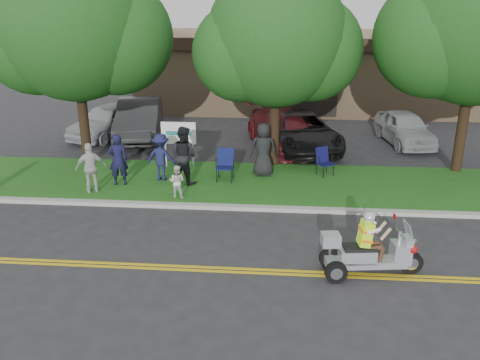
# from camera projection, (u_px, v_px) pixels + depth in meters

# --- Properties ---
(ground) EXTENTS (120.00, 120.00, 0.00)m
(ground) POSITION_uv_depth(u_px,v_px,m) (246.00, 260.00, 12.14)
(ground) COLOR #28282B
(ground) RESTS_ON ground
(centerline_near) EXTENTS (60.00, 0.10, 0.01)m
(centerline_near) POSITION_uv_depth(u_px,v_px,m) (244.00, 272.00, 11.59)
(centerline_near) COLOR gold
(centerline_near) RESTS_ON ground
(centerline_far) EXTENTS (60.00, 0.10, 0.01)m
(centerline_far) POSITION_uv_depth(u_px,v_px,m) (245.00, 269.00, 11.74)
(centerline_far) COLOR gold
(centerline_far) RESTS_ON ground
(curb) EXTENTS (60.00, 0.25, 0.12)m
(curb) POSITION_uv_depth(u_px,v_px,m) (254.00, 208.00, 14.97)
(curb) COLOR #A8A89E
(curb) RESTS_ON ground
(grass_verge) EXTENTS (60.00, 4.00, 0.10)m
(grass_verge) POSITION_uv_depth(u_px,v_px,m) (257.00, 183.00, 16.99)
(grass_verge) COLOR #245416
(grass_verge) RESTS_ON ground
(commercial_building) EXTENTS (18.00, 8.20, 4.00)m
(commercial_building) POSITION_uv_depth(u_px,v_px,m) (305.00, 69.00, 29.06)
(commercial_building) COLOR #9E7F5B
(commercial_building) RESTS_ON ground
(tree_left) EXTENTS (6.62, 5.40, 7.78)m
(tree_left) POSITION_uv_depth(u_px,v_px,m) (76.00, 30.00, 17.57)
(tree_left) COLOR #332114
(tree_left) RESTS_ON ground
(tree_mid) EXTENTS (5.88, 4.80, 7.05)m
(tree_mid) POSITION_uv_depth(u_px,v_px,m) (278.00, 43.00, 17.35)
(tree_mid) COLOR #332114
(tree_mid) RESTS_ON ground
(tree_right) EXTENTS (6.86, 5.60, 8.07)m
(tree_right) POSITION_uv_depth(u_px,v_px,m) (479.00, 26.00, 16.45)
(tree_right) COLOR #332114
(tree_right) RESTS_ON ground
(business_sign) EXTENTS (1.25, 0.06, 1.75)m
(business_sign) POSITION_uv_depth(u_px,v_px,m) (179.00, 136.00, 18.12)
(business_sign) COLOR silver
(business_sign) RESTS_ON ground
(trike_scooter) EXTENTS (2.36, 0.85, 1.54)m
(trike_scooter) POSITION_uv_depth(u_px,v_px,m) (367.00, 253.00, 11.34)
(trike_scooter) COLOR black
(trike_scooter) RESTS_ON ground
(lawn_chair_a) EXTENTS (0.57, 0.60, 1.06)m
(lawn_chair_a) POSITION_uv_depth(u_px,v_px,m) (225.00, 162.00, 16.98)
(lawn_chair_a) COLOR black
(lawn_chair_a) RESTS_ON grass_verge
(lawn_chair_b) EXTENTS (0.71, 0.71, 0.96)m
(lawn_chair_b) POSITION_uv_depth(u_px,v_px,m) (324.00, 159.00, 17.49)
(lawn_chair_b) COLOR black
(lawn_chair_b) RESTS_ON grass_verge
(spectator_adult_left) EXTENTS (0.70, 0.54, 1.71)m
(spectator_adult_left) POSITION_uv_depth(u_px,v_px,m) (118.00, 160.00, 16.43)
(spectator_adult_left) COLOR #131336
(spectator_adult_left) RESTS_ON grass_verge
(spectator_adult_mid) EXTENTS (1.16, 1.08, 1.91)m
(spectator_adult_mid) POSITION_uv_depth(u_px,v_px,m) (184.00, 155.00, 16.58)
(spectator_adult_mid) COLOR black
(spectator_adult_mid) RESTS_ON grass_verge
(spectator_adult_right) EXTENTS (1.01, 0.76, 1.60)m
(spectator_adult_right) POSITION_uv_depth(u_px,v_px,m) (91.00, 168.00, 15.83)
(spectator_adult_right) COLOR beige
(spectator_adult_right) RESTS_ON grass_verge
(spectator_chair_a) EXTENTS (1.12, 0.77, 1.60)m
(spectator_chair_a) POSITION_uv_depth(u_px,v_px,m) (161.00, 157.00, 16.89)
(spectator_chair_a) COLOR #191D47
(spectator_chair_a) RESTS_ON grass_verge
(spectator_chair_b) EXTENTS (0.95, 0.66, 1.86)m
(spectator_chair_b) POSITION_uv_depth(u_px,v_px,m) (263.00, 149.00, 17.27)
(spectator_chair_b) COLOR black
(spectator_chair_b) RESTS_ON grass_verge
(child_right) EXTENTS (0.54, 0.45, 1.03)m
(child_right) POSITION_uv_depth(u_px,v_px,m) (177.00, 181.00, 15.50)
(child_right) COLOR silver
(child_right) RESTS_ON grass_verge
(parked_car_far_left) EXTENTS (3.04, 4.67, 1.48)m
(parked_car_far_left) POSITION_uv_depth(u_px,v_px,m) (108.00, 120.00, 22.63)
(parked_car_far_left) COLOR #A1A3A8
(parked_car_far_left) RESTS_ON ground
(parked_car_left) EXTENTS (2.66, 5.36, 1.69)m
(parked_car_left) POSITION_uv_depth(u_px,v_px,m) (139.00, 119.00, 22.34)
(parked_car_left) COLOR #292A2C
(parked_car_left) RESTS_ON ground
(parked_car_mid) EXTENTS (3.77, 5.89, 1.51)m
(parked_car_mid) POSITION_uv_depth(u_px,v_px,m) (300.00, 131.00, 20.73)
(parked_car_mid) COLOR black
(parked_car_mid) RESTS_ON ground
(parked_car_right) EXTENTS (3.53, 5.59, 1.51)m
(parked_car_right) POSITION_uv_depth(u_px,v_px,m) (282.00, 130.00, 20.91)
(parked_car_right) COLOR #561419
(parked_car_right) RESTS_ON ground
(parked_car_far_right) EXTENTS (2.24, 4.25, 1.38)m
(parked_car_far_right) POSITION_uv_depth(u_px,v_px,m) (405.00, 128.00, 21.50)
(parked_car_far_right) COLOR #9A9DA1
(parked_car_far_right) RESTS_ON ground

